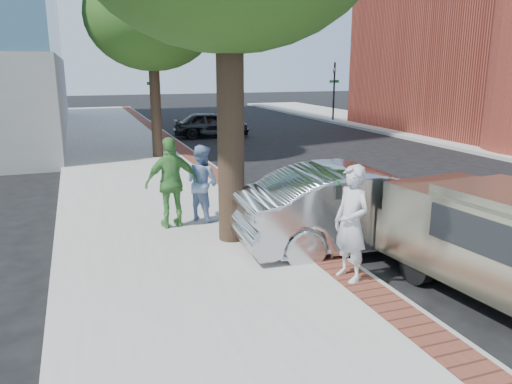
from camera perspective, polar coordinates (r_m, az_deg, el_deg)
name	(u,v)px	position (r m, az deg, el deg)	size (l,w,h in m)	color
ground	(298,277)	(8.75, 4.78, -9.68)	(120.00, 120.00, 0.00)	black
sidewalk	(146,182)	(15.76, -12.44, 1.15)	(5.00, 60.00, 0.15)	#9E9991
brick_strip	(215,174)	(16.16, -4.70, 2.04)	(0.60, 60.00, 0.01)	brown
curb	(226,176)	(16.27, -3.51, 1.86)	(0.10, 60.00, 0.15)	gray
signal_near	(153,90)	(29.61, -11.66, 11.39)	(0.70, 0.15, 3.80)	black
signal_far	(334,87)	(33.32, 8.91, 11.78)	(0.70, 0.15, 3.80)	black
tree_far	(151,16)	(19.56, -11.87, 19.05)	(4.80, 4.80, 7.14)	black
parking_meter	(334,203)	(8.88, 8.89, -1.20)	(0.12, 0.32, 1.47)	gray
person_gray	(351,223)	(8.11, 10.84, -3.55)	(0.69, 0.45, 1.90)	#BBBBC0
person_officer	(202,183)	(11.23, -6.22, 1.07)	(0.83, 0.65, 1.71)	#86A2D0
person_green	(172,183)	(10.78, -9.61, 1.07)	(1.15, 0.48, 1.95)	#4F9744
sedan_silver	(362,207)	(10.08, 12.00, -1.68)	(1.76, 5.05, 1.67)	#B1B5B9
bg_car	(211,124)	(25.82, -5.13, 7.70)	(1.55, 3.86, 1.32)	black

